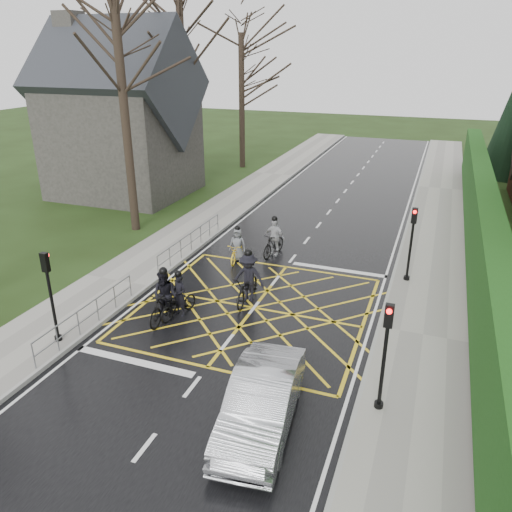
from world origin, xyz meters
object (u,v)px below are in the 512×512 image
Objects in this scene: cyclist_back at (165,301)px; cyclist_rear at (179,302)px; cyclist_mid at (248,283)px; cyclist_front at (274,241)px; cyclist_lead at (237,249)px; car at (261,402)px.

cyclist_rear is at bearing 54.62° from cyclist_back.
cyclist_mid is (1.90, 1.94, 0.20)m from cyclist_rear.
cyclist_front is 1.11× the size of cyclist_lead.
cyclist_back is 0.45× the size of car.
cyclist_lead is 10.72m from car.
cyclist_back is 1.03× the size of cyclist_front.
cyclist_lead is at bearing 86.33° from cyclist_back.
cyclist_rear is 0.87× the size of cyclist_mid.
car is at bearing -37.97° from cyclist_back.
cyclist_back reaches higher than cyclist_front.
cyclist_mid reaches higher than cyclist_back.
cyclist_front is 0.44× the size of car.
cyclist_rear is at bearing -91.68° from cyclist_front.
cyclist_lead is (0.34, 5.80, -0.19)m from cyclist_back.
cyclist_mid is 4.67m from cyclist_front.
cyclist_front is at bearing 76.29° from cyclist_back.
cyclist_lead is (-1.33, -1.21, -0.13)m from cyclist_front.
car is at bearing -28.30° from cyclist_rear.
cyclist_rear reaches higher than cyclist_lead.
cyclist_mid is at bearing 107.66° from car.
cyclist_lead is at bearing -127.61° from cyclist_front.
cyclist_mid reaches higher than cyclist_rear.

